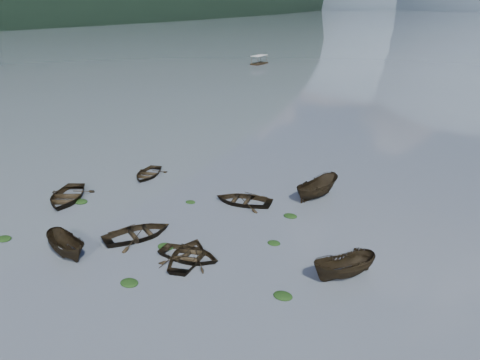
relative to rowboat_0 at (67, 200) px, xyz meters
The scene contains 20 objects.
ground_plane 13.28m from the rowboat_0, 22.78° to the right, with size 2400.00×2400.00×0.00m, color #4C5460.
haze_mtn_a 928.52m from the rowboat_0, 105.48° to the left, with size 520.00×520.00×280.00m, color #475666.
rowboat_0 is the anchor object (origin of this frame).
rowboat_1 9.45m from the rowboat_0, ahead, with size 3.35×4.69×0.97m, color black.
rowboat_2 9.15m from the rowboat_0, 38.56° to the right, with size 1.54×4.10×1.58m, color black.
rowboat_3 14.16m from the rowboat_0, ahead, with size 2.96×4.15×0.86m, color black.
rowboat_4 14.15m from the rowboat_0, ahead, with size 2.90×4.07×0.84m, color black.
rowboat_5 23.01m from the rowboat_0, ahead, with size 1.58×4.21×1.63m, color black.
rowboat_6 7.81m from the rowboat_0, 76.76° to the left, with size 2.89×4.05×0.84m, color black.
rowboat_7 14.31m from the rowboat_0, 29.64° to the left, with size 3.28×4.59×0.95m, color black.
rowboat_8 20.33m from the rowboat_0, 33.94° to the left, with size 1.77×4.69×1.81m, color black.
weed_clump_0 6.92m from the rowboat_0, 74.47° to the right, with size 1.09×0.89×0.24m, color black.
weed_clump_1 11.97m from the rowboat_0, ahead, with size 1.14×0.91×0.25m, color black.
weed_clump_2 14.17m from the rowboat_0, 25.15° to the right, with size 1.12×0.90×0.24m, color black.
weed_clump_3 17.80m from the rowboat_0, ahead, with size 0.88×0.75×0.20m, color black.
weed_clump_4 20.99m from the rowboat_0, ahead, with size 1.10×0.87×0.23m, color black.
weed_clump_5 1.36m from the rowboat_0, 12.29° to the left, with size 1.18×0.95×0.25m, color black.
weed_clump_6 10.06m from the rowboat_0, 29.31° to the left, with size 0.83×0.69×0.17m, color black.
weed_clump_7 18.04m from the rowboat_0, 22.16° to the left, with size 1.04×0.83×0.23m, color black.
pontoon_left 86.03m from the rowboat_0, 109.37° to the left, with size 2.21×5.31×2.04m, color black, non-canonical shape.
Camera 1 is at (17.99, -16.81, 15.21)m, focal length 35.00 mm.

